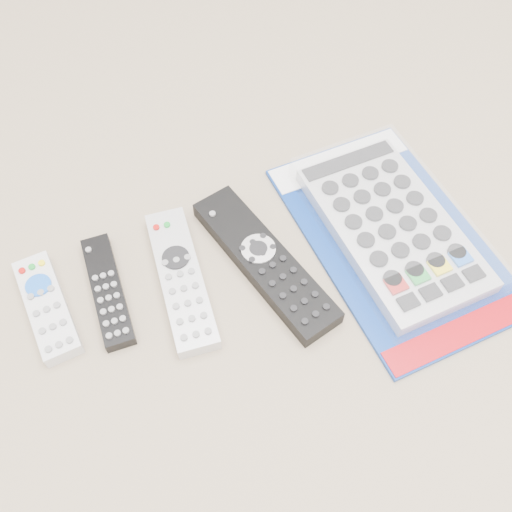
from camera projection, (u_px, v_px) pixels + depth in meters
name	position (u px, v px, depth m)	size (l,w,h in m)	color
remote_small_grey	(47.00, 307.00, 0.74)	(0.06, 0.16, 0.02)	silver
remote_slim_black	(108.00, 291.00, 0.75)	(0.05, 0.17, 0.02)	black
remote_silver_dvd	(181.00, 279.00, 0.76)	(0.08, 0.22, 0.03)	silver
remote_large_black	(265.00, 261.00, 0.77)	(0.11, 0.27, 0.03)	black
jumbo_remote_packaged	(393.00, 227.00, 0.79)	(0.23, 0.37, 0.05)	navy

